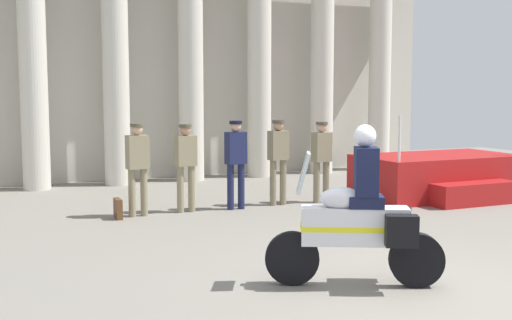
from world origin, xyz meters
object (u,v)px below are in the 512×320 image
at_px(officer_in_row_1, 186,160).
at_px(officer_in_row_3, 278,155).
at_px(officer_in_row_2, 236,157).
at_px(officer_in_row_0, 137,162).
at_px(briefcase_on_ground, 118,209).
at_px(reviewing_stand, 439,177).
at_px(motorcycle_with_rider, 361,219).
at_px(officer_in_row_4, 322,155).

relative_size(officer_in_row_1, officer_in_row_3, 0.98).
bearing_deg(officer_in_row_1, officer_in_row_3, 171.41).
bearing_deg(officer_in_row_1, officer_in_row_2, 165.70).
height_order(officer_in_row_0, officer_in_row_2, officer_in_row_2).
bearing_deg(briefcase_on_ground, officer_in_row_2, 0.43).
bearing_deg(officer_in_row_2, reviewing_stand, 167.08).
relative_size(motorcycle_with_rider, briefcase_on_ground, 5.32).
xyz_separation_m(officer_in_row_1, briefcase_on_ground, (-1.31, -0.13, -0.80)).
height_order(reviewing_stand, officer_in_row_2, reviewing_stand).
bearing_deg(officer_in_row_1, officer_in_row_0, -5.32).
bearing_deg(officer_in_row_2, officer_in_row_4, 172.44).
bearing_deg(briefcase_on_ground, reviewing_stand, -3.22).
bearing_deg(motorcycle_with_rider, reviewing_stand, -109.44).
height_order(reviewing_stand, officer_in_row_1, reviewing_stand).
xyz_separation_m(officer_in_row_0, briefcase_on_ground, (-0.39, -0.08, -0.82)).
bearing_deg(briefcase_on_ground, officer_in_row_4, 0.37).
height_order(officer_in_row_0, officer_in_row_4, officer_in_row_0).
bearing_deg(officer_in_row_1, reviewing_stand, 166.84).
height_order(officer_in_row_3, briefcase_on_ground, officer_in_row_3).
distance_m(officer_in_row_2, briefcase_on_ground, 2.42).
xyz_separation_m(officer_in_row_1, officer_in_row_2, (0.96, -0.11, 0.03)).
xyz_separation_m(officer_in_row_2, motorcycle_with_rider, (-0.55, -5.18, -0.21)).
distance_m(officer_in_row_0, motorcycle_with_rider, 5.42).
distance_m(officer_in_row_1, officer_in_row_2, 0.97).
relative_size(reviewing_stand, briefcase_on_ground, 9.30).
relative_size(reviewing_stand, officer_in_row_2, 1.97).
height_order(officer_in_row_1, motorcycle_with_rider, motorcycle_with_rider).
distance_m(reviewing_stand, officer_in_row_0, 6.44).
height_order(officer_in_row_3, officer_in_row_4, officer_in_row_3).
bearing_deg(reviewing_stand, officer_in_row_4, 171.20).
distance_m(reviewing_stand, briefcase_on_ground, 6.80).
height_order(officer_in_row_1, officer_in_row_4, officer_in_row_1).
height_order(officer_in_row_2, officer_in_row_4, officer_in_row_2).
height_order(officer_in_row_0, officer_in_row_3, officer_in_row_3).
distance_m(reviewing_stand, officer_in_row_4, 2.73).
xyz_separation_m(officer_in_row_3, officer_in_row_4, (0.94, -0.07, -0.03)).
distance_m(officer_in_row_0, officer_in_row_2, 1.88).
bearing_deg(officer_in_row_3, reviewing_stand, 164.43).
relative_size(officer_in_row_2, officer_in_row_4, 1.04).
bearing_deg(officer_in_row_4, motorcycle_with_rider, 57.11).
bearing_deg(briefcase_on_ground, officer_in_row_0, 12.31).
height_order(officer_in_row_1, briefcase_on_ground, officer_in_row_1).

